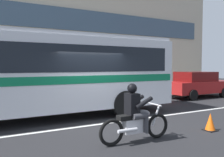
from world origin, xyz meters
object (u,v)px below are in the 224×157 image
(motorcycle_with_rider, at_px, (135,117))
(parked_sedan_curbside, at_px, (197,84))
(fire_hydrant, at_px, (111,92))
(traffic_cone, at_px, (210,122))
(transit_bus, at_px, (42,69))

(motorcycle_with_rider, xyz_separation_m, parked_sedan_curbside, (8.40, 5.31, 0.19))
(fire_hydrant, bearing_deg, traffic_cone, -91.97)
(parked_sedan_curbside, distance_m, traffic_cone, 8.00)
(parked_sedan_curbside, relative_size, traffic_cone, 8.13)
(parked_sedan_curbside, bearing_deg, fire_hydrant, 165.83)
(parked_sedan_curbside, bearing_deg, traffic_cone, -136.00)
(transit_bus, height_order, fire_hydrant, transit_bus)
(motorcycle_with_rider, bearing_deg, parked_sedan_curbside, 32.33)
(traffic_cone, bearing_deg, fire_hydrant, 88.03)
(transit_bus, distance_m, parked_sedan_curbside, 10.12)
(fire_hydrant, relative_size, traffic_cone, 1.36)
(motorcycle_with_rider, relative_size, parked_sedan_curbside, 0.48)
(transit_bus, xyz_separation_m, traffic_cone, (4.23, -4.15, -1.62))
(transit_bus, xyz_separation_m, motorcycle_with_rider, (1.57, -3.93, -1.23))
(transit_bus, bearing_deg, parked_sedan_curbside, 7.93)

